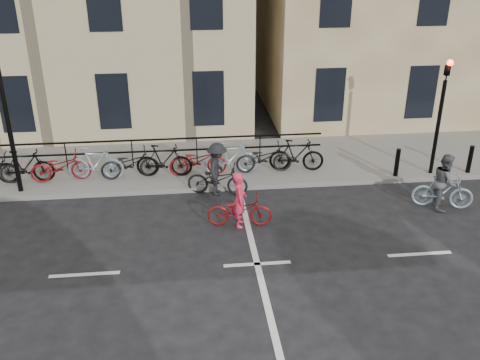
{
  "coord_description": "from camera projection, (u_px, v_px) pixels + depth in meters",
  "views": [
    {
      "loc": [
        -1.55,
        -10.53,
        7.11
      ],
      "look_at": [
        -0.15,
        2.4,
        1.1
      ],
      "focal_mm": 40.0,
      "sensor_mm": 36.0,
      "label": 1
    }
  ],
  "objects": [
    {
      "name": "cyclist_pink",
      "position": [
        240.0,
        207.0,
        14.11
      ],
      "size": [
        1.77,
        0.78,
        1.53
      ],
      "rotation": [
        0.0,
        0.0,
        1.47
      ],
      "color": "maroon",
      "rests_on": "ground"
    },
    {
      "name": "lamp_post",
      "position": [
        0.0,
        80.0,
        14.51
      ],
      "size": [
        0.36,
        0.36,
        5.28
      ],
      "color": "black",
      "rests_on": "sidewalk"
    },
    {
      "name": "bollard_east",
      "position": [
        397.0,
        162.0,
        16.71
      ],
      "size": [
        0.14,
        0.14,
        0.9
      ],
      "primitive_type": "cylinder",
      "color": "black",
      "rests_on": "sidewalk"
    },
    {
      "name": "parked_bikes",
      "position": [
        146.0,
        162.0,
        16.63
      ],
      "size": [
        11.45,
        1.23,
        1.05
      ],
      "color": "black",
      "rests_on": "sidewalk"
    },
    {
      "name": "traffic_light",
      "position": [
        442.0,
        103.0,
        16.13
      ],
      "size": [
        0.18,
        0.3,
        3.9
      ],
      "color": "black",
      "rests_on": "sidewalk"
    },
    {
      "name": "sidewalk",
      "position": [
        112.0,
        168.0,
        17.63
      ],
      "size": [
        46.0,
        4.0,
        0.15
      ],
      "primitive_type": "cube",
      "color": "slate",
      "rests_on": "ground"
    },
    {
      "name": "cyclist_grey",
      "position": [
        444.0,
        187.0,
        14.98
      ],
      "size": [
        1.74,
        0.95,
        1.62
      ],
      "rotation": [
        0.0,
        0.0,
        1.27
      ],
      "color": "#87A3B1",
      "rests_on": "ground"
    },
    {
      "name": "ground",
      "position": [
        257.0,
        264.0,
        12.63
      ],
      "size": [
        120.0,
        120.0,
        0.0
      ],
      "primitive_type": "plane",
      "color": "black",
      "rests_on": "ground"
    },
    {
      "name": "cyclist_dark",
      "position": [
        217.0,
        174.0,
        15.78
      ],
      "size": [
        1.91,
        1.16,
        1.62
      ],
      "rotation": [
        0.0,
        0.0,
        1.33
      ],
      "color": "black",
      "rests_on": "ground"
    },
    {
      "name": "bollard_west",
      "position": [
        470.0,
        159.0,
        16.94
      ],
      "size": [
        0.14,
        0.14,
        0.9
      ],
      "primitive_type": "cylinder",
      "color": "black",
      "rests_on": "sidewalk"
    }
  ]
}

